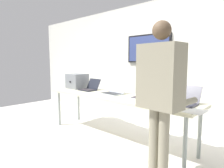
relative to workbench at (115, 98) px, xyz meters
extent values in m
cube|color=silver|center=(0.00, 0.00, -0.72)|extent=(8.00, 8.00, 0.04)
cube|color=silver|center=(0.00, 1.13, 0.57)|extent=(8.00, 0.06, 2.55)
cube|color=black|center=(-0.03, 1.08, 0.90)|extent=(1.00, 0.05, 0.58)
cube|color=navy|center=(-0.03, 1.06, 0.90)|extent=(0.94, 0.02, 0.52)
cube|color=beige|center=(0.00, 0.00, 0.03)|extent=(2.86, 0.70, 0.04)
cylinder|color=gray|center=(-1.33, -0.25, -0.35)|extent=(0.05, 0.05, 0.72)
cylinder|color=gray|center=(1.33, -0.25, -0.35)|extent=(0.05, 0.05, 0.72)
cylinder|color=gray|center=(-1.33, 0.25, -0.35)|extent=(0.05, 0.05, 0.72)
cylinder|color=gray|center=(1.33, 0.25, -0.35)|extent=(0.05, 0.05, 0.72)
cube|color=gray|center=(-1.19, 0.12, 0.21)|extent=(0.37, 0.36, 0.31)
cube|color=black|center=(-1.19, -0.06, 0.21)|extent=(0.04, 0.01, 0.03)
cube|color=#1F222D|center=(-0.77, 0.05, 0.06)|extent=(0.33, 0.24, 0.02)
cube|color=#322D31|center=(-0.77, 0.04, 0.07)|extent=(0.30, 0.19, 0.00)
cube|color=#1F222D|center=(-0.77, 0.22, 0.17)|extent=(0.33, 0.12, 0.20)
cube|color=silver|center=(-0.77, 0.22, 0.17)|extent=(0.30, 0.10, 0.18)
cube|color=#A8B0BA|center=(-0.12, 0.04, 0.06)|extent=(0.38, 0.26, 0.02)
cube|color=#292B2E|center=(-0.12, 0.03, 0.07)|extent=(0.35, 0.21, 0.00)
cube|color=#A8B0BA|center=(-0.11, 0.21, 0.18)|extent=(0.38, 0.14, 0.21)
cube|color=white|center=(-0.11, 0.22, 0.17)|extent=(0.35, 0.12, 0.19)
cube|color=#A9B0B4|center=(0.55, 0.07, 0.06)|extent=(0.37, 0.27, 0.02)
cube|color=#2E2630|center=(0.55, 0.05, 0.07)|extent=(0.34, 0.22, 0.00)
cube|color=#A9B0B4|center=(0.55, 0.24, 0.20)|extent=(0.37, 0.09, 0.25)
cube|color=#17272B|center=(0.55, 0.24, 0.19)|extent=(0.34, 0.08, 0.22)
cube|color=#373641|center=(1.17, 0.05, 0.06)|extent=(0.32, 0.25, 0.02)
cube|color=#2E2D38|center=(1.17, 0.04, 0.07)|extent=(0.29, 0.20, 0.00)
cube|color=#373641|center=(1.16, 0.23, 0.18)|extent=(0.32, 0.13, 0.22)
cube|color=#275439|center=(1.16, 0.24, 0.18)|extent=(0.29, 0.11, 0.19)
cylinder|color=gray|center=(1.13, -0.62, -0.28)|extent=(0.12, 0.12, 0.84)
cylinder|color=gray|center=(1.25, -0.64, -0.28)|extent=(0.12, 0.12, 0.84)
cube|color=gray|center=(1.19, -0.63, 0.47)|extent=(0.46, 0.30, 0.67)
sphere|color=brown|center=(1.19, -0.63, 0.93)|extent=(0.19, 0.19, 0.19)
cylinder|color=gray|center=(1.05, -0.33, 0.19)|extent=(0.10, 0.32, 0.07)
cylinder|color=gray|center=(1.38, -0.36, 0.19)|extent=(0.10, 0.32, 0.07)
cube|color=white|center=(1.40, -0.17, 0.05)|extent=(0.22, 0.31, 0.00)
camera|label=1|loc=(2.16, -2.43, 0.62)|focal=31.02mm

